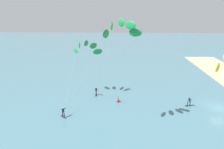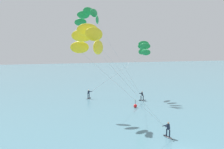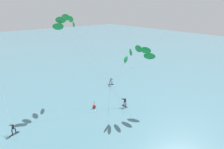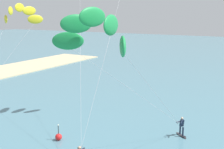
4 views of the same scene
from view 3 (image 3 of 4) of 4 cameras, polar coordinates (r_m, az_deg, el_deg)
The scene contains 3 objects.
kitesurfer_mid_water at distance 33.98m, azimuth -13.39°, elevation 14.79°, with size 12.96×7.71×15.14m.
kitesurfer_far_out at distance 30.06m, azimuth 7.71°, elevation 6.09°, with size 11.96×6.17×10.66m.
marker_buoy at distance 32.15m, azimuth -5.51°, elevation -9.70°, with size 0.56×0.56×1.38m.
Camera 3 is at (25.26, 2.17, 16.38)m, focal length 29.51 mm.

